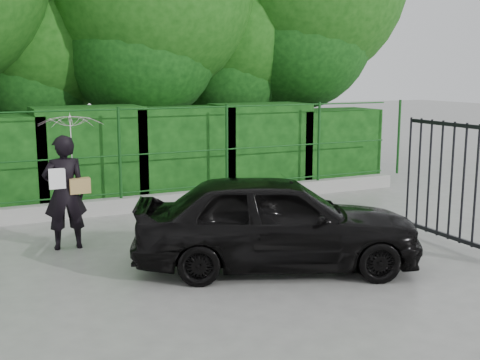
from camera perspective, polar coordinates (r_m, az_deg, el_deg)
name	(u,v)px	position (r m, az deg, el deg)	size (l,w,h in m)	color
ground	(179,288)	(7.97, -5.81, -10.16)	(80.00, 80.00, 0.00)	gray
kerb	(101,207)	(12.10, -13.00, -2.53)	(14.00, 0.25, 0.30)	#9E9E99
fence	(111,154)	(11.96, -12.17, 2.47)	(14.13, 0.06, 1.80)	#113F13
hedge	(81,157)	(12.88, -14.87, 2.08)	(14.20, 1.20, 2.21)	black
woman	(69,160)	(9.77, -15.89, 1.80)	(1.01, 1.02, 2.14)	black
car	(276,221)	(8.55, 3.45, -3.91)	(1.61, 4.01, 1.37)	black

